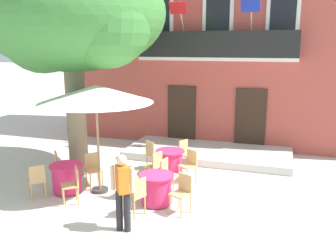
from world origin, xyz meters
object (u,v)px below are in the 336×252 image
cafe_table_front (170,162)px  cafe_table_near_tree (67,178)px  cafe_chair_front_3 (155,165)px  pedestrian_near_entrance (123,189)px  cafe_chair_middle_2 (182,191)px  cafe_chair_middle_3 (168,174)px  cafe_table_middle (157,189)px  cafe_chair_middle_0 (130,178)px  cafe_chair_near_tree_0 (60,165)px  cafe_chair_front_0 (189,163)px  cafe_chair_middle_1 (136,194)px  cafe_chair_front_2 (153,153)px  cafe_chair_near_tree_3 (93,167)px  cafe_chair_near_tree_2 (73,183)px  cafe_chair_front_1 (186,152)px  cafe_umbrella (96,94)px  plane_tree (69,18)px  cafe_chair_near_tree_1 (37,179)px

cafe_table_front → cafe_table_near_tree: bearing=-136.7°
cafe_chair_front_3 → pedestrian_near_entrance: bearing=-83.7°
cafe_chair_middle_2 → cafe_chair_middle_3: (-0.67, 0.98, 0.00)m
cafe_chair_middle_2 → cafe_chair_front_3: size_ratio=1.00×
cafe_table_middle → cafe_table_front: same height
cafe_chair_middle_3 → cafe_chair_middle_0: bearing=-141.4°
cafe_chair_near_tree_0 → cafe_chair_front_0: size_ratio=1.00×
cafe_chair_middle_1 → cafe_chair_front_0: same height
cafe_chair_front_3 → cafe_table_middle: bearing=-68.1°
cafe_chair_near_tree_0 → cafe_chair_front_3: same height
cafe_chair_middle_3 → cafe_chair_front_2: same height
cafe_chair_near_tree_0 → cafe_table_near_tree: bearing=-44.1°
cafe_table_front → cafe_chair_middle_0: bearing=-102.9°
cafe_chair_middle_1 → cafe_chair_middle_3: same height
cafe_chair_middle_0 → cafe_chair_middle_1: (0.52, -0.84, 0.00)m
cafe_chair_near_tree_0 → cafe_chair_near_tree_3: 0.98m
cafe_chair_near_tree_2 → cafe_table_middle: size_ratio=1.05×
cafe_chair_front_3 → cafe_chair_middle_2: bearing=-51.2°
cafe_chair_near_tree_3 → cafe_chair_middle_3: same height
cafe_table_near_tree → cafe_chair_middle_2: (3.22, -0.20, 0.14)m
cafe_table_near_tree → cafe_chair_middle_1: size_ratio=0.95×
pedestrian_near_entrance → cafe_table_front: bearing=91.3°
cafe_chair_front_1 → cafe_chair_middle_0: bearing=-105.7°
cafe_chair_near_tree_2 → pedestrian_near_entrance: (1.75, -0.86, 0.41)m
cafe_table_front → pedestrian_near_entrance: size_ratio=0.52×
cafe_chair_near_tree_3 → cafe_chair_middle_3: 2.12m
cafe_table_near_tree → cafe_chair_front_0: cafe_chair_front_0 is taller
cafe_chair_near_tree_3 → cafe_chair_front_1: 2.98m
cafe_chair_near_tree_2 → cafe_chair_front_3: bearing=52.7°
cafe_chair_middle_3 → cafe_table_front: bearing=105.1°
cafe_umbrella → cafe_chair_front_1: bearing=55.7°
cafe_table_near_tree → cafe_table_middle: 2.50m
cafe_table_near_tree → cafe_chair_middle_0: bearing=5.2°
cafe_chair_near_tree_0 → pedestrian_near_entrance: size_ratio=0.55×
cafe_chair_middle_2 → cafe_chair_front_0: size_ratio=1.00×
plane_tree → cafe_umbrella: (1.35, -1.10, -1.93)m
cafe_chair_front_1 → cafe_umbrella: 3.65m
cafe_table_middle → cafe_chair_middle_0: cafe_chair_middle_0 is taller
cafe_table_near_tree → cafe_chair_near_tree_1: size_ratio=0.95×
cafe_chair_near_tree_1 → cafe_umbrella: cafe_umbrella is taller
cafe_chair_middle_0 → cafe_chair_middle_2: (1.46, -0.36, 0.00)m
cafe_chair_near_tree_1 → cafe_chair_middle_2: size_ratio=1.00×
cafe_chair_near_tree_0 → cafe_chair_near_tree_3: (0.98, 0.09, 0.00)m
cafe_chair_front_1 → cafe_umbrella: cafe_umbrella is taller
cafe_chair_middle_1 → cafe_chair_front_0: size_ratio=1.00×
cafe_table_middle → cafe_chair_front_1: size_ratio=0.95×
cafe_chair_near_tree_2 → cafe_chair_middle_2: size_ratio=1.00×
cafe_chair_middle_2 → cafe_chair_front_1: size_ratio=1.00×
cafe_chair_near_tree_1 → cafe_chair_near_tree_3: (0.90, 1.21, 0.00)m
cafe_chair_near_tree_3 → cafe_chair_front_0: size_ratio=1.00×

